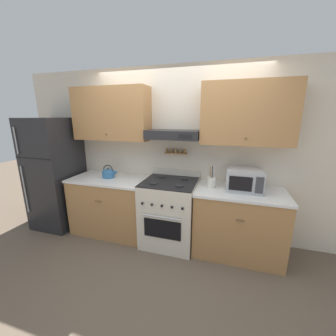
{
  "coord_description": "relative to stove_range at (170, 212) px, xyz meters",
  "views": [
    {
      "loc": [
        0.78,
        -2.33,
        1.85
      ],
      "look_at": [
        -0.01,
        0.28,
        1.15
      ],
      "focal_mm": 22.0,
      "sensor_mm": 36.0,
      "label": 1
    }
  ],
  "objects": [
    {
      "name": "wall_back",
      "position": [
        -0.01,
        0.32,
        1.01
      ],
      "size": [
        5.2,
        0.46,
        2.55
      ],
      "color": "beige",
      "rests_on": "ground_plane"
    },
    {
      "name": "counter_left",
      "position": [
        -0.98,
        0.03,
        -0.03
      ],
      "size": [
        1.21,
        0.69,
        0.9
      ],
      "color": "#AD7A47",
      "rests_on": "ground_plane"
    },
    {
      "name": "stove_range",
      "position": [
        0.0,
        0.0,
        0.0
      ],
      "size": [
        0.75,
        0.73,
        1.04
      ],
      "color": "beige",
      "rests_on": "ground_plane"
    },
    {
      "name": "tea_kettle",
      "position": [
        -1.02,
        0.05,
        0.5
      ],
      "size": [
        0.25,
        0.19,
        0.2
      ],
      "color": "teal",
      "rests_on": "counter_left"
    },
    {
      "name": "counter_right",
      "position": [
        0.96,
        0.03,
        -0.03
      ],
      "size": [
        1.16,
        0.69,
        0.9
      ],
      "color": "#AD7A47",
      "rests_on": "ground_plane"
    },
    {
      "name": "utensil_crock",
      "position": [
        0.57,
        0.05,
        0.5
      ],
      "size": [
        0.12,
        0.12,
        0.3
      ],
      "color": "silver",
      "rests_on": "counter_right"
    },
    {
      "name": "refrigerator",
      "position": [
        -1.99,
        -0.02,
        0.43
      ],
      "size": [
        0.67,
        0.76,
        1.82
      ],
      "color": "#232326",
      "rests_on": "ground_plane"
    },
    {
      "name": "microwave",
      "position": [
        0.99,
        0.07,
        0.56
      ],
      "size": [
        0.45,
        0.37,
        0.28
      ],
      "color": "#ADAFB5",
      "rests_on": "counter_right"
    },
    {
      "name": "ground_plane",
      "position": [
        0.0,
        -0.32,
        -0.48
      ],
      "size": [
        16.0,
        16.0,
        0.0
      ],
      "primitive_type": "plane",
      "color": "brown"
    }
  ]
}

